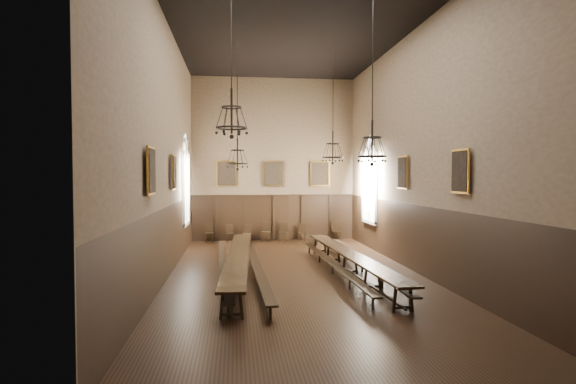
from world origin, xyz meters
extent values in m
cube|color=black|center=(0.00, 0.00, -0.01)|extent=(9.00, 18.00, 0.02)
cube|color=black|center=(0.00, 0.00, 9.01)|extent=(9.00, 18.00, 0.02)
cube|color=#816A4F|center=(0.00, 9.01, 4.50)|extent=(9.00, 0.02, 9.00)
cube|color=#816A4F|center=(0.00, -9.01, 4.50)|extent=(9.00, 0.02, 9.00)
cube|color=#816A4F|center=(-4.51, 0.00, 4.50)|extent=(0.02, 18.00, 9.00)
cube|color=#816A4F|center=(4.51, 0.00, 4.50)|extent=(0.02, 18.00, 9.00)
cube|color=black|center=(-2.03, -0.07, 0.78)|extent=(1.20, 10.54, 0.07)
cube|color=black|center=(1.97, -0.19, 0.75)|extent=(1.22, 10.12, 0.07)
cube|color=black|center=(-2.56, 0.12, 0.45)|extent=(0.83, 10.49, 0.05)
cube|color=black|center=(-1.41, -0.16, 0.44)|extent=(0.57, 10.41, 0.05)
cube|color=black|center=(1.37, 0.00, 0.41)|extent=(0.56, 9.62, 0.05)
cube|color=black|center=(2.54, 0.19, 0.45)|extent=(0.53, 10.55, 0.05)
cube|color=black|center=(-3.53, 8.55, 0.48)|extent=(0.46, 0.46, 0.05)
cube|color=black|center=(-3.53, 8.74, 0.75)|extent=(0.45, 0.05, 0.53)
cube|color=black|center=(-2.42, 8.56, 0.44)|extent=(0.48, 0.48, 0.05)
cube|color=black|center=(-2.42, 8.74, 0.68)|extent=(0.41, 0.11, 0.49)
cube|color=black|center=(-1.51, 8.49, 0.43)|extent=(0.48, 0.48, 0.05)
cube|color=black|center=(-1.51, 8.66, 0.66)|extent=(0.40, 0.13, 0.47)
cube|color=black|center=(-0.48, 8.58, 0.49)|extent=(0.58, 0.58, 0.05)
cube|color=black|center=(-0.48, 8.77, 0.77)|extent=(0.45, 0.18, 0.55)
cube|color=black|center=(0.50, 8.52, 0.46)|extent=(0.54, 0.54, 0.05)
cube|color=black|center=(0.50, 8.70, 0.71)|extent=(0.42, 0.17, 0.51)
cube|color=black|center=(1.53, 8.52, 0.43)|extent=(0.50, 0.50, 0.05)
cube|color=black|center=(1.53, 8.70, 0.67)|extent=(0.40, 0.15, 0.48)
cube|color=black|center=(3.50, 8.59, 0.47)|extent=(0.54, 0.54, 0.05)
cube|color=black|center=(3.50, 8.78, 0.74)|extent=(0.44, 0.15, 0.53)
cylinder|color=black|center=(-2.03, 2.56, 7.06)|extent=(0.03, 0.03, 3.88)
torus|color=black|center=(-2.03, 2.56, 4.07)|extent=(0.85, 0.85, 0.05)
torus|color=black|center=(-2.03, 2.56, 4.62)|extent=(0.54, 0.54, 0.04)
cylinder|color=black|center=(-2.03, 2.56, 4.52)|extent=(0.06, 0.06, 1.20)
cylinder|color=black|center=(2.00, 2.88, 7.23)|extent=(0.03, 0.03, 3.53)
torus|color=black|center=(2.00, 2.88, 4.36)|extent=(0.90, 0.90, 0.05)
torus|color=black|center=(2.00, 2.88, 4.94)|extent=(0.57, 0.57, 0.04)
cylinder|color=black|center=(2.00, 2.88, 4.83)|extent=(0.06, 0.06, 1.27)
cylinder|color=black|center=(-2.23, -2.64, 7.55)|extent=(0.03, 0.03, 2.89)
torus|color=black|center=(-2.23, -2.64, 4.96)|extent=(0.93, 0.93, 0.05)
torus|color=black|center=(-2.23, -2.64, 5.56)|extent=(0.59, 0.59, 0.04)
cylinder|color=black|center=(-2.23, -2.64, 5.45)|extent=(0.07, 0.07, 1.31)
cylinder|color=black|center=(1.94, -2.85, 7.11)|extent=(0.03, 0.03, 3.78)
torus|color=black|center=(1.94, -2.85, 4.15)|extent=(0.87, 0.87, 0.05)
torus|color=black|center=(1.94, -2.85, 4.71)|extent=(0.55, 0.55, 0.04)
cylinder|color=black|center=(1.94, -2.85, 4.61)|extent=(0.06, 0.06, 1.23)
cube|color=#BC852D|center=(-2.60, 8.88, 3.70)|extent=(1.10, 0.12, 1.40)
cube|color=black|center=(-2.60, 8.88, 3.70)|extent=(0.98, 0.02, 1.28)
cube|color=#BC852D|center=(0.00, 8.88, 3.70)|extent=(1.10, 0.12, 1.40)
cube|color=black|center=(0.00, 8.88, 3.70)|extent=(0.98, 0.02, 1.28)
cube|color=#BC852D|center=(2.60, 8.88, 3.70)|extent=(1.10, 0.12, 1.40)
cube|color=black|center=(2.60, 8.88, 3.70)|extent=(0.98, 0.02, 1.28)
cube|color=#BC852D|center=(-4.38, 1.00, 3.70)|extent=(0.12, 1.00, 1.30)
cube|color=black|center=(-4.38, 1.00, 3.70)|extent=(0.02, 0.88, 1.18)
cube|color=#BC852D|center=(-4.38, -3.50, 3.70)|extent=(0.12, 1.00, 1.30)
cube|color=black|center=(-4.38, -3.50, 3.70)|extent=(0.02, 0.88, 1.18)
cube|color=#BC852D|center=(4.38, 1.00, 3.70)|extent=(0.12, 1.00, 1.30)
cube|color=black|center=(4.38, 1.00, 3.70)|extent=(0.02, 0.88, 1.18)
cube|color=#BC852D|center=(4.38, -3.50, 3.70)|extent=(0.12, 1.00, 1.30)
cube|color=black|center=(4.38, -3.50, 3.70)|extent=(0.02, 0.88, 1.18)
camera|label=1|loc=(-2.14, -15.90, 3.55)|focal=28.00mm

